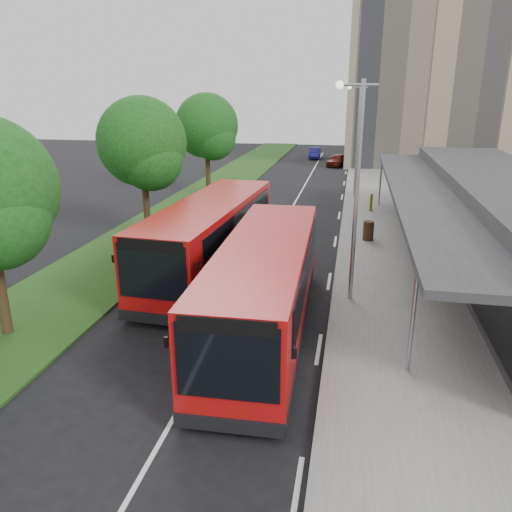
{
  "coord_description": "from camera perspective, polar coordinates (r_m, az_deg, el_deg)",
  "views": [
    {
      "loc": [
        4.04,
        -16.15,
        7.79
      ],
      "look_at": [
        0.43,
        2.34,
        1.5
      ],
      "focal_mm": 35.0,
      "sensor_mm": 36.0,
      "label": 1
    }
  ],
  "objects": [
    {
      "name": "ground",
      "position": [
        18.38,
        -2.73,
        -6.63
      ],
      "size": [
        120.0,
        120.0,
        0.0
      ],
      "primitive_type": "plane",
      "color": "black",
      "rests_on": "ground"
    },
    {
      "name": "lane_centre_line",
      "position": [
        32.36,
        3.57,
        4.51
      ],
      "size": [
        0.12,
        70.0,
        0.01
      ],
      "primitive_type": "cube",
      "color": "silver",
      "rests_on": "ground"
    },
    {
      "name": "bus_main",
      "position": [
        16.38,
        0.99,
        -3.66
      ],
      "size": [
        3.16,
        11.26,
        3.17
      ],
      "rotation": [
        0.0,
        0.0,
        0.03
      ],
      "color": "#B50914",
      "rests_on": "ground"
    },
    {
      "name": "office_block",
      "position": [
        59.01,
        21.94,
        18.39
      ],
      "size": [
        22.0,
        12.0,
        18.0
      ],
      "primitive_type": "cube",
      "color": "tan",
      "rests_on": "ground"
    },
    {
      "name": "lamp_post_far",
      "position": [
        38.28,
        11.45,
        13.51
      ],
      "size": [
        1.44,
        0.28,
        8.0
      ],
      "color": "#979BA0",
      "rests_on": "pavement"
    },
    {
      "name": "tree_far",
      "position": [
        38.92,
        -5.65,
        14.16
      ],
      "size": [
        4.75,
        4.75,
        7.63
      ],
      "color": "black",
      "rests_on": "ground"
    },
    {
      "name": "grass_verge",
      "position": [
        38.58,
        -5.85,
        6.8
      ],
      "size": [
        5.0,
        80.0,
        0.1
      ],
      "primitive_type": "cube",
      "color": "#1E3F14",
      "rests_on": "ground"
    },
    {
      "name": "pavement",
      "position": [
        37.02,
        13.91,
        5.89
      ],
      "size": [
        5.0,
        80.0,
        0.15
      ],
      "primitive_type": "cube",
      "color": "slate",
      "rests_on": "ground"
    },
    {
      "name": "lamp_post_near",
      "position": [
        18.41,
        11.26,
        8.51
      ],
      "size": [
        1.44,
        0.28,
        8.0
      ],
      "color": "#979BA0",
      "rests_on": "pavement"
    },
    {
      "name": "litter_bin",
      "position": [
        27.26,
        12.72,
        2.84
      ],
      "size": [
        0.71,
        0.71,
        1.02
      ],
      "primitive_type": "cylinder",
      "rotation": [
        0.0,
        0.0,
        -0.32
      ],
      "color": "#342115",
      "rests_on": "pavement"
    },
    {
      "name": "bus_second",
      "position": [
        21.82,
        -5.27,
        2.08
      ],
      "size": [
        3.57,
        11.6,
        3.25
      ],
      "rotation": [
        0.0,
        0.0,
        -0.06
      ],
      "color": "#B50914",
      "rests_on": "ground"
    },
    {
      "name": "kerb_dashes",
      "position": [
        36.01,
        9.66,
        5.72
      ],
      "size": [
        0.12,
        56.0,
        0.01
      ],
      "color": "silver",
      "rests_on": "ground"
    },
    {
      "name": "bollard",
      "position": [
        34.02,
        13.01,
        5.98
      ],
      "size": [
        0.21,
        0.21,
        1.13
      ],
      "primitive_type": "cylinder",
      "rotation": [
        0.0,
        0.0,
        0.21
      ],
      "color": "yellow",
      "rests_on": "pavement"
    },
    {
      "name": "station_building",
      "position": [
        25.75,
        26.14,
        3.65
      ],
      "size": [
        7.7,
        26.0,
        4.0
      ],
      "color": "#2D2D30",
      "rests_on": "ground"
    },
    {
      "name": "car_far",
      "position": [
        61.11,
        6.75,
        11.61
      ],
      "size": [
        1.52,
        3.88,
        1.26
      ],
      "primitive_type": "imported",
      "rotation": [
        0.0,
        0.0,
        0.05
      ],
      "color": "navy",
      "rests_on": "ground"
    },
    {
      "name": "tree_mid",
      "position": [
        27.67,
        -12.84,
        11.98
      ],
      "size": [
        4.7,
        4.7,
        7.55
      ],
      "color": "black",
      "rests_on": "ground"
    },
    {
      "name": "car_near",
      "position": [
        55.05,
        9.31,
        10.78
      ],
      "size": [
        2.59,
        4.12,
        1.31
      ],
      "primitive_type": "imported",
      "rotation": [
        0.0,
        0.0,
        -0.29
      ],
      "color": "#5F170D",
      "rests_on": "ground"
    }
  ]
}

